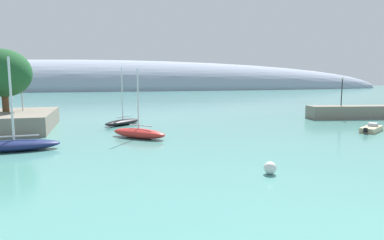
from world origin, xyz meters
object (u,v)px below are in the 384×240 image
Objects in this scene: tree_clump_shore at (3,73)px; sailboat_black_near_shore at (123,122)px; sailboat_red_mid_mooring at (139,133)px; sailboat_navy_outer_mooring at (14,145)px; mooring_buoy_white at (270,168)px; motorboat_sand_alongside_breakwater at (371,129)px; sailboat_teal_end_of_line at (24,123)px; harbor_lamp_post at (342,88)px.

tree_clump_shore is 1.00× the size of sailboat_black_near_shore.
sailboat_black_near_shore is 10.91m from sailboat_red_mid_mooring.
sailboat_navy_outer_mooring reaches higher than mooring_buoy_white.
sailboat_black_near_shore reaches higher than mooring_buoy_white.
sailboat_black_near_shore is at bearing 122.40° from motorboat_sand_alongside_breakwater.
sailboat_red_mid_mooring is at bearing 53.05° from sailboat_black_near_shore.
mooring_buoy_white is at bearing 142.66° from sailboat_navy_outer_mooring.
motorboat_sand_alongside_breakwater is at bearing -19.71° from tree_clump_shore.
tree_clump_shore reaches higher than sailboat_red_mid_mooring.
sailboat_red_mid_mooring is at bearing 125.16° from sailboat_teal_end_of_line.
sailboat_red_mid_mooring is 35.04m from harbor_lamp_post.
sailboat_teal_end_of_line is at bearing 125.17° from mooring_buoy_white.
sailboat_navy_outer_mooring is 1.76× the size of motorboat_sand_alongside_breakwater.
harbor_lamp_post is (27.20, 24.23, 4.49)m from mooring_buoy_white.
harbor_lamp_post reaches higher than mooring_buoy_white.
mooring_buoy_white is at bearing 113.06° from sailboat_teal_end_of_line.
tree_clump_shore reaches higher than sailboat_black_near_shore.
sailboat_black_near_shore is at bearing 105.26° from mooring_buoy_white.
motorboat_sand_alongside_breakwater is 1.01× the size of harbor_lamp_post.
sailboat_red_mid_mooring is at bearing -166.05° from sailboat_navy_outer_mooring.
sailboat_navy_outer_mooring is at bearing -75.05° from tree_clump_shore.
sailboat_black_near_shore is 0.93× the size of sailboat_teal_end_of_line.
motorboat_sand_alongside_breakwater is at bearing -142.62° from sailboat_red_mid_mooring.
sailboat_navy_outer_mooring is at bearing -165.94° from harbor_lamp_post.
sailboat_navy_outer_mooring is at bearing 11.93° from sailboat_black_near_shore.
mooring_buoy_white is (21.93, -27.57, -6.69)m from tree_clump_shore.
mooring_buoy_white is at bearing 157.78° from sailboat_red_mid_mooring.
sailboat_navy_outer_mooring is 1.78× the size of harbor_lamp_post.
motorboat_sand_alongside_breakwater is 14.28m from harbor_lamp_post.
sailboat_navy_outer_mooring reaches higher than motorboat_sand_alongside_breakwater.
sailboat_red_mid_mooring is 8.77× the size of mooring_buoy_white.
sailboat_black_near_shore is (14.57, -0.58, -6.66)m from tree_clump_shore.
mooring_buoy_white is 36.71m from harbor_lamp_post.
motorboat_sand_alongside_breakwater is at bearing 146.09° from sailboat_teal_end_of_line.
sailboat_red_mid_mooring is at bearing -36.78° from tree_clump_shore.
sailboat_teal_end_of_line reaches higher than motorboat_sand_alongside_breakwater.
tree_clump_shore is 1.07× the size of sailboat_red_mid_mooring.
sailboat_navy_outer_mooring is 22.17m from mooring_buoy_white.
tree_clump_shore is 0.96× the size of sailboat_navy_outer_mooring.
tree_clump_shore reaches higher than motorboat_sand_alongside_breakwater.
harbor_lamp_post is (47.41, -4.45, 4.31)m from sailboat_teal_end_of_line.
sailboat_navy_outer_mooring is at bearing 61.16° from sailboat_red_mid_mooring.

